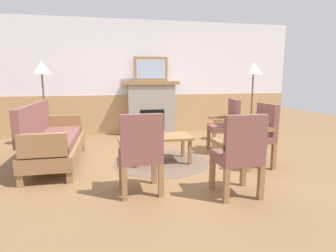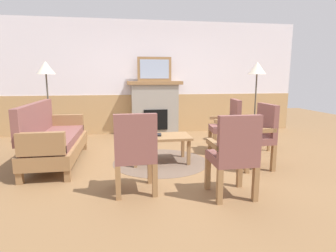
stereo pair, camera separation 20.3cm
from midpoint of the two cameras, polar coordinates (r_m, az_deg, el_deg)
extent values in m
plane|color=olive|center=(4.52, -0.39, -7.65)|extent=(14.00, 14.00, 0.00)
cube|color=white|center=(6.87, -4.73, 9.85)|extent=(7.20, 0.12, 2.70)
cube|color=tan|center=(6.87, -4.55, 2.52)|extent=(7.20, 0.02, 0.95)
cube|color=gray|center=(6.67, -4.37, 3.39)|extent=(1.10, 0.36, 1.20)
cube|color=black|center=(6.51, -4.12, 1.27)|extent=(0.56, 0.02, 0.48)
cube|color=olive|center=(6.63, -4.44, 8.89)|extent=(1.30, 0.44, 0.08)
cube|color=olive|center=(6.63, -4.48, 11.66)|extent=(0.80, 0.03, 0.56)
cube|color=#9EB2D1|center=(6.61, -4.46, 11.66)|extent=(0.68, 0.01, 0.44)
cube|color=olive|center=(3.94, -21.01, -9.84)|extent=(0.08, 0.08, 0.16)
cube|color=olive|center=(5.54, -18.29, -3.97)|extent=(0.08, 0.08, 0.16)
cube|color=olive|center=(4.09, -29.45, -9.79)|extent=(0.08, 0.08, 0.16)
cube|color=olive|center=(5.64, -24.36, -4.12)|extent=(0.08, 0.08, 0.16)
cube|color=olive|center=(4.74, -23.14, -4.38)|extent=(0.70, 1.80, 0.20)
cube|color=brown|center=(4.70, -23.28, -2.49)|extent=(0.60, 1.70, 0.12)
cube|color=brown|center=(4.72, -27.10, 1.09)|extent=(0.10, 1.70, 0.50)
cube|color=olive|center=(3.87, -25.84, -3.60)|extent=(0.60, 0.10, 0.30)
cube|color=olive|center=(5.51, -21.63, 0.52)|extent=(0.60, 0.10, 0.30)
cube|color=olive|center=(4.27, -7.83, -6.03)|extent=(0.05, 0.05, 0.40)
cube|color=olive|center=(4.40, 3.19, -5.45)|extent=(0.05, 0.05, 0.40)
cube|color=olive|center=(4.69, -8.21, -4.55)|extent=(0.05, 0.05, 0.40)
cube|color=olive|center=(4.81, 1.85, -4.08)|extent=(0.05, 0.05, 0.40)
cube|color=olive|center=(4.47, -2.72, -2.29)|extent=(0.96, 0.56, 0.04)
cylinder|color=brown|center=(4.58, -2.67, -7.39)|extent=(1.56, 1.56, 0.01)
cube|color=black|center=(4.48, -3.83, -1.83)|extent=(0.22, 0.17, 0.03)
cube|color=olive|center=(4.95, 8.27, -3.76)|extent=(0.07, 0.07, 0.40)
cube|color=olive|center=(5.35, 7.28, -2.69)|extent=(0.07, 0.07, 0.40)
cube|color=olive|center=(5.06, 12.92, -3.62)|extent=(0.07, 0.07, 0.40)
cube|color=olive|center=(5.45, 11.61, -2.58)|extent=(0.07, 0.07, 0.40)
cube|color=brown|center=(5.15, 10.11, -0.44)|extent=(0.54, 0.54, 0.10)
cube|color=brown|center=(5.16, 12.36, 2.76)|extent=(0.14, 0.49, 0.48)
cube|color=olive|center=(4.93, 10.77, 1.07)|extent=(0.45, 0.12, 0.06)
cube|color=olive|center=(5.32, 9.61, 1.77)|extent=(0.45, 0.12, 0.06)
cube|color=olive|center=(4.20, 14.96, -6.56)|extent=(0.06, 0.06, 0.40)
cube|color=olive|center=(4.55, 12.39, -5.14)|extent=(0.06, 0.06, 0.40)
cube|color=olive|center=(4.41, 19.76, -6.00)|extent=(0.06, 0.06, 0.40)
cube|color=olive|center=(4.75, 16.94, -4.70)|extent=(0.06, 0.06, 0.40)
cube|color=brown|center=(4.42, 16.17, -2.45)|extent=(0.50, 0.50, 0.10)
cube|color=brown|center=(4.47, 18.57, 1.35)|extent=(0.10, 0.48, 0.48)
cube|color=olive|center=(4.21, 17.69, -0.77)|extent=(0.44, 0.09, 0.06)
cube|color=olive|center=(4.56, 14.98, 0.17)|extent=(0.44, 0.09, 0.06)
cube|color=olive|center=(3.61, -11.21, -9.17)|extent=(0.06, 0.06, 0.40)
cube|color=olive|center=(3.65, -4.54, -8.79)|extent=(0.06, 0.06, 0.40)
cube|color=olive|center=(3.22, -10.83, -11.61)|extent=(0.06, 0.06, 0.40)
cube|color=olive|center=(3.26, -3.30, -11.13)|extent=(0.06, 0.06, 0.40)
cube|color=brown|center=(3.35, -7.57, -6.11)|extent=(0.50, 0.50, 0.10)
cube|color=brown|center=(3.08, -7.28, -1.95)|extent=(0.48, 0.10, 0.48)
cube|color=olive|center=(3.29, -11.19, -3.45)|extent=(0.09, 0.44, 0.06)
cube|color=olive|center=(3.33, -4.13, -3.10)|extent=(0.09, 0.44, 0.06)
cube|color=olive|center=(3.52, 7.47, -9.60)|extent=(0.06, 0.06, 0.40)
cube|color=olive|center=(3.67, 13.73, -8.93)|extent=(0.06, 0.06, 0.40)
cube|color=olive|center=(3.15, 10.11, -12.06)|extent=(0.06, 0.06, 0.40)
cube|color=olive|center=(3.33, 16.95, -11.14)|extent=(0.06, 0.06, 0.40)
cube|color=brown|center=(3.33, 12.23, -6.35)|extent=(0.49, 0.49, 0.10)
cube|color=brown|center=(3.08, 13.96, -2.17)|extent=(0.48, 0.09, 0.48)
cube|color=olive|center=(3.21, 9.00, -3.73)|extent=(0.08, 0.44, 0.06)
cube|color=olive|center=(3.38, 15.51, -3.28)|extent=(0.08, 0.44, 0.06)
cube|color=olive|center=(5.71, 13.77, -1.49)|extent=(0.04, 0.04, 0.52)
cube|color=olive|center=(5.87, 16.94, -1.32)|extent=(0.04, 0.04, 0.52)
cube|color=olive|center=(5.39, 15.40, -2.24)|extent=(0.04, 0.04, 0.52)
cube|color=olive|center=(5.56, 18.71, -2.03)|extent=(0.04, 0.04, 0.52)
cube|color=olive|center=(5.58, 16.34, 1.00)|extent=(0.44, 0.44, 0.03)
cylinder|color=#332D28|center=(6.12, -24.52, -3.70)|extent=(0.24, 0.24, 0.03)
cylinder|color=#4C473D|center=(6.00, -25.02, 2.95)|extent=(0.03, 0.03, 1.40)
cone|color=silver|center=(5.96, -25.62, 10.83)|extent=(0.36, 0.36, 0.25)
cylinder|color=#332D28|center=(6.16, 15.63, -3.07)|extent=(0.24, 0.24, 0.03)
cylinder|color=#4C473D|center=(6.04, 15.95, 3.56)|extent=(0.03, 0.03, 1.40)
cone|color=silver|center=(6.00, 16.34, 11.40)|extent=(0.36, 0.36, 0.25)
camera|label=1|loc=(0.10, -91.23, -0.22)|focal=29.51mm
camera|label=2|loc=(0.10, 88.77, 0.22)|focal=29.51mm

